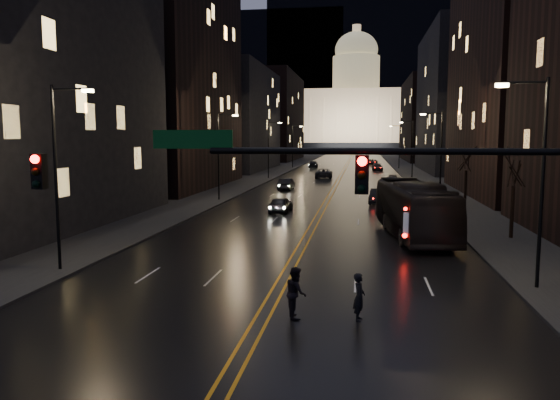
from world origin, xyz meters
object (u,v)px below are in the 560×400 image
at_px(receding_car_a, 379,196).
at_px(bus, 414,209).
at_px(pedestrian_b, 296,292).
at_px(pedestrian_a, 359,297).
at_px(traffic_signal, 458,195).
at_px(oncoming_car_a, 281,204).
at_px(oncoming_car_b, 286,184).

bearing_deg(receding_car_a, bus, -78.18).
bearing_deg(pedestrian_b, pedestrian_a, -105.49).
bearing_deg(pedestrian_a, traffic_signal, -148.46).
xyz_separation_m(oncoming_car_a, oncoming_car_b, (-2.28, 20.07, 0.02)).
bearing_deg(traffic_signal, oncoming_car_a, 106.10).
xyz_separation_m(oncoming_car_a, pedestrian_a, (6.93, -27.42, 0.16)).
height_order(pedestrian_a, pedestrian_b, pedestrian_b).
bearing_deg(pedestrian_b, receding_car_a, -21.96).
distance_m(oncoming_car_b, pedestrian_b, 47.99).
relative_size(oncoming_car_b, receding_car_a, 0.98).
xyz_separation_m(traffic_signal, pedestrian_b, (-4.70, 5.00, -4.16)).
bearing_deg(pedestrian_a, oncoming_car_b, 16.65).
bearing_deg(oncoming_car_a, receding_car_a, -136.71).
relative_size(bus, receding_car_a, 2.89).
height_order(bus, pedestrian_a, bus).
height_order(traffic_signal, pedestrian_b, traffic_signal).
bearing_deg(receding_car_a, pedestrian_a, -86.68).
xyz_separation_m(receding_car_a, pedestrian_a, (-1.69, -34.96, 0.13)).
xyz_separation_m(traffic_signal, bus, (1.02, 22.47, -3.28)).
relative_size(bus, pedestrian_b, 6.93).
relative_size(oncoming_car_b, pedestrian_a, 2.54).
relative_size(oncoming_car_a, pedestrian_a, 2.40).
height_order(traffic_signal, pedestrian_a, traffic_signal).
relative_size(bus, pedestrian_a, 7.50).
height_order(bus, receding_car_a, bus).
bearing_deg(oncoming_car_a, pedestrian_a, 106.30).
relative_size(receding_car_a, pedestrian_a, 2.60).
distance_m(bus, receding_car_a, 17.61).
bearing_deg(pedestrian_b, traffic_signal, -152.26).
distance_m(receding_car_a, pedestrian_b, 35.18).
xyz_separation_m(bus, oncoming_car_a, (-10.37, 9.95, -1.11)).
distance_m(traffic_signal, receding_car_a, 40.20).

